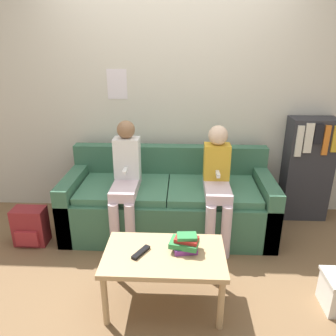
% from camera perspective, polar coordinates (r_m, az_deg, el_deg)
% --- Properties ---
extents(ground_plane, '(10.00, 10.00, 0.00)m').
position_cam_1_polar(ground_plane, '(3.04, -0.36, -15.42)').
color(ground_plane, brown).
extents(wall_back, '(8.00, 0.06, 2.60)m').
position_cam_1_polar(wall_back, '(3.52, 0.50, 12.71)').
color(wall_back, beige).
rests_on(wall_back, ground_plane).
extents(couch, '(2.03, 0.83, 0.80)m').
position_cam_1_polar(couch, '(3.34, 0.10, -6.10)').
color(couch, '#38664C').
rests_on(couch, ground_plane).
extents(coffee_table, '(0.85, 0.52, 0.43)m').
position_cam_1_polar(coffee_table, '(2.39, -0.65, -15.66)').
color(coffee_table, tan).
rests_on(coffee_table, ground_plane).
extents(person_left, '(0.24, 0.57, 1.14)m').
position_cam_1_polar(person_left, '(3.06, -7.38, -1.57)').
color(person_left, silver).
rests_on(person_left, ground_plane).
extents(person_right, '(0.24, 0.57, 1.11)m').
position_cam_1_polar(person_right, '(3.03, 8.57, -2.03)').
color(person_right, silver).
rests_on(person_right, ground_plane).
extents(tv_remote, '(0.12, 0.17, 0.02)m').
position_cam_1_polar(tv_remote, '(2.36, -4.74, -14.42)').
color(tv_remote, black).
rests_on(tv_remote, coffee_table).
extents(book_stack, '(0.22, 0.18, 0.13)m').
position_cam_1_polar(book_stack, '(2.36, 3.01, -12.96)').
color(book_stack, '#7A3389').
rests_on(book_stack, coffee_table).
extents(bookshelf, '(0.47, 0.28, 1.10)m').
position_cam_1_polar(bookshelf, '(3.77, 23.04, -0.13)').
color(bookshelf, '#2D2D33').
rests_on(bookshelf, ground_plane).
extents(backpack, '(0.30, 0.21, 0.36)m').
position_cam_1_polar(backpack, '(3.41, -22.83, -9.38)').
color(backpack, maroon).
rests_on(backpack, ground_plane).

